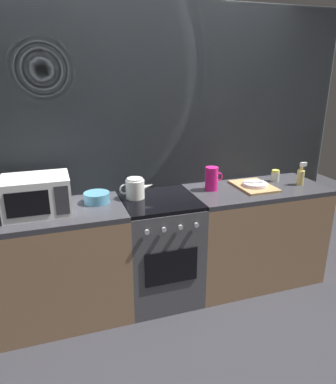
# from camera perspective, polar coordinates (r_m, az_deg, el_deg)

# --- Properties ---
(ground_plane) EXTENTS (8.00, 8.00, 0.00)m
(ground_plane) POSITION_cam_1_polar(r_m,az_deg,el_deg) (3.27, -1.27, -16.07)
(ground_plane) COLOR #2D2D33
(back_wall) EXTENTS (3.60, 0.05, 2.40)m
(back_wall) POSITION_cam_1_polar(r_m,az_deg,el_deg) (3.06, -3.24, 6.16)
(back_wall) COLOR gray
(back_wall) RESTS_ON ground_plane
(counter_left) EXTENTS (1.20, 0.60, 0.90)m
(counter_left) POSITION_cam_1_polar(r_m,az_deg,el_deg) (2.93, -18.71, -11.27)
(counter_left) COLOR #997251
(counter_left) RESTS_ON ground_plane
(stove_unit) EXTENTS (0.60, 0.63, 0.90)m
(stove_unit) POSITION_cam_1_polar(r_m,az_deg,el_deg) (3.03, -1.33, -9.12)
(stove_unit) COLOR #4C4C51
(stove_unit) RESTS_ON ground_plane
(counter_right) EXTENTS (1.20, 0.60, 0.90)m
(counter_right) POSITION_cam_1_polar(r_m,az_deg,el_deg) (3.38, 13.49, -6.57)
(counter_right) COLOR #997251
(counter_right) RESTS_ON ground_plane
(microwave) EXTENTS (0.46, 0.35, 0.27)m
(microwave) POSITION_cam_1_polar(r_m,az_deg,el_deg) (2.70, -20.24, -0.46)
(microwave) COLOR white
(microwave) RESTS_ON counter_left
(kettle) EXTENTS (0.28, 0.15, 0.17)m
(kettle) POSITION_cam_1_polar(r_m,az_deg,el_deg) (2.86, -5.26, 0.59)
(kettle) COLOR white
(kettle) RESTS_ON stove_unit
(mixing_bowl) EXTENTS (0.20, 0.20, 0.08)m
(mixing_bowl) POSITION_cam_1_polar(r_m,az_deg,el_deg) (2.82, -11.31, -0.87)
(mixing_bowl) COLOR teal
(mixing_bowl) RESTS_ON counter_left
(pitcher) EXTENTS (0.16, 0.11, 0.20)m
(pitcher) POSITION_cam_1_polar(r_m,az_deg,el_deg) (3.06, 7.01, 2.15)
(pitcher) COLOR #E5197A
(pitcher) RESTS_ON counter_right
(dish_pile) EXTENTS (0.30, 0.40, 0.06)m
(dish_pile) POSITION_cam_1_polar(r_m,az_deg,el_deg) (3.21, 13.62, 1.02)
(dish_pile) COLOR tan
(dish_pile) RESTS_ON counter_right
(spice_jar) EXTENTS (0.08, 0.08, 0.10)m
(spice_jar) POSITION_cam_1_polar(r_m,az_deg,el_deg) (3.44, 16.76, 2.51)
(spice_jar) COLOR silver
(spice_jar) RESTS_ON counter_right
(spray_bottle) EXTENTS (0.08, 0.06, 0.20)m
(spray_bottle) POSITION_cam_1_polar(r_m,az_deg,el_deg) (3.40, 20.44, 2.41)
(spray_bottle) COLOR #E5CC72
(spray_bottle) RESTS_ON counter_right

